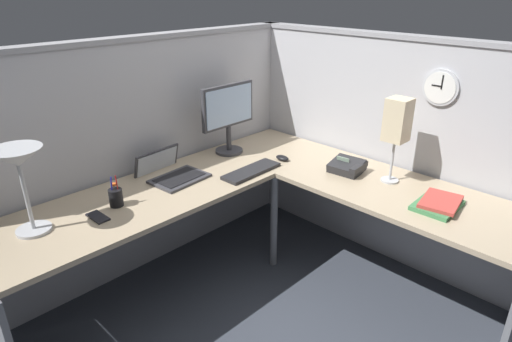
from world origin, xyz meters
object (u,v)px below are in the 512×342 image
(pen_cup, at_px, (116,197))
(cell_phone, at_px, (98,217))
(monitor, at_px, (228,114))
(desk_lamp_dome, at_px, (19,165))
(wall_clock, at_px, (441,87))
(desk_lamp_paper, at_px, (397,122))
(computer_mouse, at_px, (282,158))
(keyboard, at_px, (251,171))
(laptop, at_px, (170,172))
(office_phone, at_px, (348,167))
(book_stack, at_px, (439,204))

(pen_cup, distance_m, cell_phone, 0.16)
(monitor, xyz_separation_m, desk_lamp_dome, (-1.43, -0.11, 0.07))
(monitor, bearing_deg, wall_clock, -62.56)
(desk_lamp_dome, relative_size, desk_lamp_paper, 0.84)
(computer_mouse, bearing_deg, cell_phone, 172.67)
(monitor, bearing_deg, keyboard, -111.37)
(monitor, xyz_separation_m, desk_lamp_paper, (0.37, -1.09, 0.09))
(laptop, bearing_deg, wall_clock, -44.80)
(cell_phone, height_order, office_phone, office_phone)
(keyboard, xyz_separation_m, pen_cup, (-0.85, 0.22, 0.04))
(desk_lamp_paper, bearing_deg, cell_phone, 149.87)
(pen_cup, bearing_deg, keyboard, -14.21)
(wall_clock, bearing_deg, cell_phone, 150.65)
(monitor, relative_size, office_phone, 2.24)
(laptop, xyz_separation_m, keyboard, (0.40, -0.34, -0.01))
(laptop, bearing_deg, office_phone, -42.75)
(desk_lamp_paper, distance_m, wall_clock, 0.34)
(monitor, bearing_deg, cell_phone, -169.29)
(wall_clock, bearing_deg, desk_lamp_paper, 155.41)
(monitor, height_order, computer_mouse, monitor)
(laptop, bearing_deg, computer_mouse, -26.01)
(cell_phone, bearing_deg, desk_lamp_paper, -32.39)
(laptop, height_order, keyboard, laptop)
(desk_lamp_paper, relative_size, wall_clock, 2.41)
(wall_clock, bearing_deg, computer_mouse, 119.76)
(monitor, distance_m, desk_lamp_dome, 1.43)
(pen_cup, bearing_deg, desk_lamp_paper, -34.17)
(laptop, distance_m, cell_phone, 0.61)
(office_phone, bearing_deg, cell_phone, 157.07)
(desk_lamp_dome, xyz_separation_m, book_stack, (1.67, -1.34, -0.34))
(computer_mouse, bearing_deg, desk_lamp_paper, -73.24)
(computer_mouse, height_order, desk_lamp_paper, desk_lamp_paper)
(laptop, relative_size, desk_lamp_paper, 0.77)
(desk_lamp_dome, xyz_separation_m, cell_phone, (0.29, -0.10, -0.36))
(computer_mouse, height_order, wall_clock, wall_clock)
(monitor, distance_m, pen_cup, 1.04)
(cell_phone, bearing_deg, computer_mouse, -9.60)
(book_stack, height_order, desk_lamp_paper, desk_lamp_paper)
(monitor, xyz_separation_m, laptop, (-0.55, -0.04, -0.27))
(laptop, bearing_deg, desk_lamp_paper, -48.84)
(monitor, relative_size, desk_lamp_dome, 1.12)
(cell_phone, bearing_deg, keyboard, -11.57)
(keyboard, xyz_separation_m, office_phone, (0.45, -0.45, 0.03))
(laptop, xyz_separation_m, wall_clock, (1.18, -1.17, 0.55))
(laptop, xyz_separation_m, desk_lamp_dome, (-0.87, -0.07, 0.34))
(cell_phone, height_order, book_stack, book_stack)
(computer_mouse, height_order, desk_lamp_dome, desk_lamp_dome)
(laptop, distance_m, desk_lamp_paper, 1.45)
(monitor, distance_m, laptop, 0.62)
(pen_cup, distance_m, wall_clock, 2.00)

